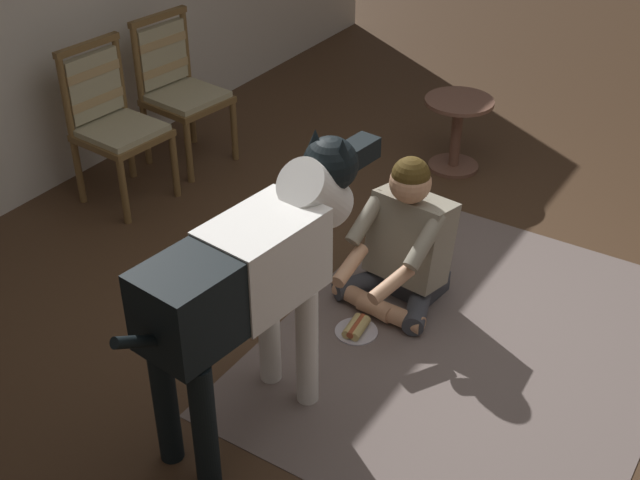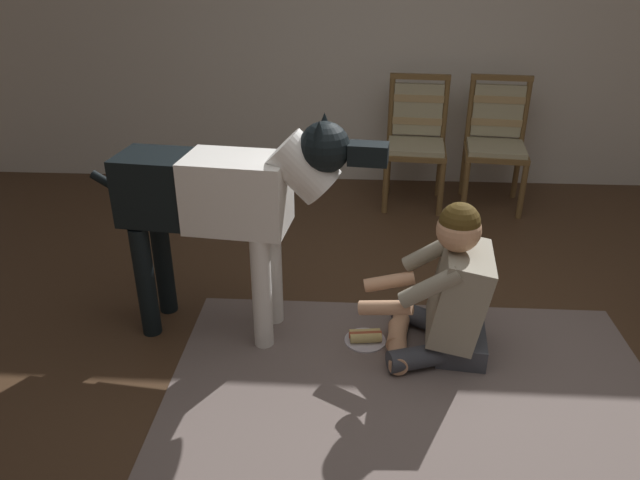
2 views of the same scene
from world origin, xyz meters
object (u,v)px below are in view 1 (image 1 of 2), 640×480
Objects in this scene: large_dog at (254,272)px; hot_dog_on_plate at (356,329)px; dining_chair_right_of_pair at (177,83)px; round_side_table at (457,127)px; dining_chair_left_of_pair at (111,116)px; person_sitting_on_floor at (404,244)px.

large_dog is 1.01m from hot_dog_on_plate.
round_side_table is (0.86, -1.63, -0.24)m from dining_chair_right_of_pair.
person_sitting_on_floor is at bearing -90.01° from dining_chair_left_of_pair.
hot_dog_on_plate is at bearing -101.26° from dining_chair_left_of_pair.
dining_chair_right_of_pair is 0.67× the size of large_dog.
person_sitting_on_floor is at bearing -106.86° from dining_chair_right_of_pair.
large_dog is (-1.09, 0.12, 0.43)m from person_sitting_on_floor.
round_side_table is (1.86, 0.34, 0.27)m from hot_dog_on_plate.
dining_chair_left_of_pair reaches higher than person_sitting_on_floor.
dining_chair_right_of_pair is 2.12m from person_sitting_on_floor.
dining_chair_left_of_pair is 1.99× the size of round_side_table.
dining_chair_left_of_pair is 2.03m from person_sitting_on_floor.
large_dog is (-1.70, -1.89, 0.22)m from dining_chair_right_of_pair.
dining_chair_right_of_pair is 2.55m from large_dog.
large_dog is 2.62m from round_side_table.
round_side_table is (2.56, 0.26, -0.46)m from large_dog.
dining_chair_right_of_pair is at bearing 73.14° from person_sitting_on_floor.
person_sitting_on_floor is 1.18m from large_dog.
person_sitting_on_floor is 3.76× the size of hot_dog_on_plate.
dining_chair_right_of_pair reaches higher than person_sitting_on_floor.
person_sitting_on_floor is (-0.61, -2.01, -0.21)m from dining_chair_right_of_pair.
dining_chair_right_of_pair is 1.86m from round_side_table.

